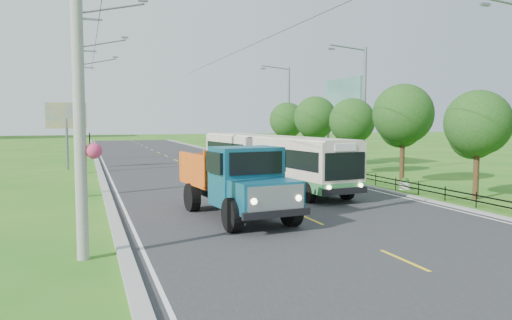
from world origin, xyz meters
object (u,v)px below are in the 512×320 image
tree_second (477,127)px  streetlight_mid (363,105)px  pole_mid (83,103)px  billboard_left (66,120)px  tree_fourth (352,124)px  planter_near (405,184)px  pole_far (83,107)px  tree_third (402,118)px  tree_back (287,122)px  pole_nearest (81,79)px  planter_far (292,162)px  billboard_right (342,102)px  bus (270,157)px  tree_fifth (315,120)px  dump_truck (236,177)px  streetlight_far (287,109)px  pole_near (82,95)px  planter_mid (336,171)px

tree_second → streetlight_mid: size_ratio=0.58×
pole_mid → billboard_left: bearing=112.4°
tree_fourth → planter_near: size_ratio=8.06×
pole_far → planter_near: (16.86, -27.00, -4.81)m
tree_third → billboard_left: bearing=140.7°
tree_back → billboard_left: bearing=-173.7°
pole_nearest → planter_far: pole_nearest is taller
tree_fourth → billboard_right: 6.59m
tree_fourth → billboard_right: (2.44, 5.86, 1.76)m
tree_back → billboard_left: (-19.36, -2.14, 0.21)m
tree_second → tree_fourth: tree_fourth is taller
billboard_left → bus: 18.43m
pole_mid → planter_far: (16.86, 1.00, -4.81)m
tree_fifth → dump_truck: 22.67m
pole_nearest → tree_fifth: (18.10, 23.14, -1.08)m
tree_fifth → pole_nearest: bearing=-128.0°
pole_nearest → tree_fourth: pole_nearest is taller
streetlight_far → planter_near: streetlight_far is taller
billboard_right → pole_near: bearing=-151.9°
tree_second → tree_fourth: 12.00m
streetlight_mid → streetlight_far: (0.00, 14.00, 0.00)m
tree_fourth → streetlight_mid: 1.54m
tree_back → planter_far: 5.48m
planter_far → bus: size_ratio=0.04×
tree_fifth → tree_back: tree_fifth is taller
tree_back → planter_near: 20.46m
planter_near → billboard_right: (3.70, 14.00, 5.06)m
tree_third → billboard_right: billboard_right is taller
billboard_right → dump_truck: bearing=-128.6°
pole_near → streetlight_far: size_ratio=1.10×
billboard_right → dump_truck: billboard_right is taller
streetlight_far → dump_truck: (-13.23, -26.67, -3.29)m
tree_second → tree_fifth: tree_fifth is taller
pole_far → streetlight_mid: size_ratio=1.10×
pole_mid → planter_mid: (16.86, -7.00, -4.81)m
billboard_left → streetlight_mid: bearing=-26.4°
tree_second → dump_truck: bearing=-176.2°
tree_third → planter_mid: (-1.26, 5.86, -3.70)m
pole_mid → streetlight_mid: (18.90, -7.00, -0.19)m
streetlight_mid → pole_mid: bearing=159.7°
pole_nearest → streetlight_far: size_ratio=1.10×
streetlight_far → streetlight_mid: bearing=-90.0°
streetlight_mid → pole_near: bearing=-165.2°
tree_second → planter_near: bearing=108.0°
tree_back → billboard_left: tree_back is taller
tree_back → tree_fifth: bearing=-90.0°
tree_back → streetlight_far: streetlight_far is taller
streetlight_far → planter_mid: (-2.04, -14.00, -4.62)m
planter_mid → planter_far: 8.00m
tree_second → planter_far: tree_second is taller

